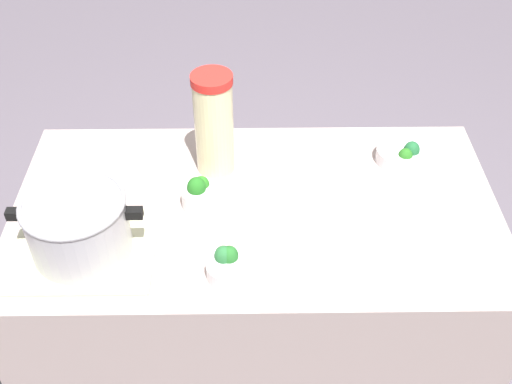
# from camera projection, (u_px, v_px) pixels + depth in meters

# --- Properties ---
(counter_slab) EXTENTS (1.28, 0.70, 0.91)m
(counter_slab) POSITION_uv_depth(u_px,v_px,m) (256.00, 313.00, 1.95)
(counter_slab) COLOR #B29F98
(counter_slab) RESTS_ON ground_plane
(dish_cloth) EXTENTS (0.35, 0.29, 0.01)m
(dish_cloth) POSITION_uv_depth(u_px,v_px,m) (84.00, 249.00, 1.53)
(dish_cloth) COLOR beige
(dish_cloth) RESTS_ON counter_slab
(cooking_pot) EXTENTS (0.31, 0.25, 0.16)m
(cooking_pot) POSITION_uv_depth(u_px,v_px,m) (78.00, 225.00, 1.47)
(cooking_pot) COLOR #B7B7BC
(cooking_pot) RESTS_ON dish_cloth
(lemonade_pitcher) EXTENTS (0.11, 0.11, 0.30)m
(lemonade_pitcher) POSITION_uv_depth(u_px,v_px,m) (214.00, 124.00, 1.67)
(lemonade_pitcher) COLOR beige
(lemonade_pitcher) RESTS_ON counter_slab
(broccoli_bowl_front) EXTENTS (0.11, 0.11, 0.07)m
(broccoli_bowl_front) POSITION_uv_depth(u_px,v_px,m) (228.00, 265.00, 1.45)
(broccoli_bowl_front) COLOR silver
(broccoli_bowl_front) RESTS_ON counter_slab
(broccoli_bowl_center) EXTENTS (0.10, 0.10, 0.09)m
(broccoli_bowl_center) POSITION_uv_depth(u_px,v_px,m) (200.00, 194.00, 1.63)
(broccoli_bowl_center) COLOR silver
(broccoli_bowl_center) RESTS_ON counter_slab
(broccoli_bowl_back) EXTENTS (0.14, 0.14, 0.07)m
(broccoli_bowl_back) POSITION_uv_depth(u_px,v_px,m) (402.00, 154.00, 1.77)
(broccoli_bowl_back) COLOR silver
(broccoli_bowl_back) RESTS_ON counter_slab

